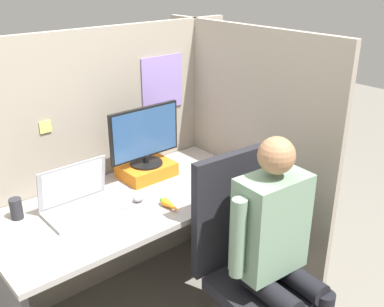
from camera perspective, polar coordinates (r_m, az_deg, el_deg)
name	(u,v)px	position (r m, az deg, el deg)	size (l,w,h in m)	color
cubicle_panel_back	(96,167)	(2.73, -12.10, -1.72)	(2.01, 0.05, 1.62)	gray
cubicle_panel_right	(242,157)	(2.83, 6.38, -0.45)	(0.04, 1.36, 1.62)	gray
desk	(134,228)	(2.55, -7.44, -9.41)	(1.51, 0.72, 0.76)	#9E9993
paper_box	(147,170)	(2.68, -5.78, -2.08)	(0.31, 0.23, 0.08)	orange
monitor	(145,136)	(2.60, -6.01, 2.22)	(0.46, 0.19, 0.35)	black
laptop	(80,202)	(2.37, -14.02, -6.04)	(0.37, 0.24, 0.25)	#99999E
mouse	(138,198)	(2.42, -6.82, -5.68)	(0.06, 0.05, 0.04)	gray
stapler	(234,167)	(2.76, 5.31, -1.67)	(0.04, 0.15, 0.05)	#A31919
carrot_toy	(171,206)	(2.33, -2.64, -6.66)	(0.05, 0.15, 0.05)	orange
office_chair	(249,261)	(2.37, 7.24, -13.36)	(0.53, 0.58, 1.08)	black
person	(279,245)	(2.19, 10.98, -11.30)	(0.48, 0.43, 1.24)	black
pen_cup	(16,209)	(2.40, -21.42, -6.54)	(0.06, 0.06, 0.11)	#28282D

